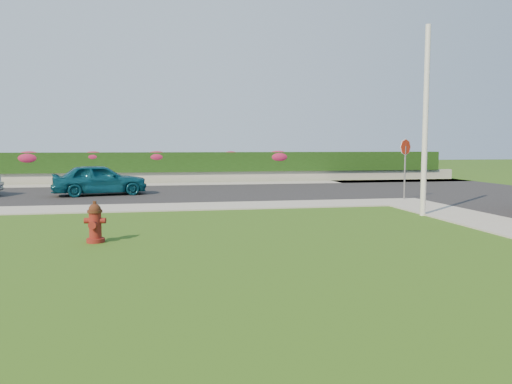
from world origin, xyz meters
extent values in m
plane|color=black|center=(0.00, 0.00, 0.00)|extent=(120.00, 120.00, 0.00)
cube|color=black|center=(-5.00, 14.00, 0.02)|extent=(26.00, 8.00, 0.04)
cube|color=gray|center=(-6.00, 9.00, 0.02)|extent=(24.00, 2.00, 0.04)
cube|color=gray|center=(7.00, 9.00, 0.02)|extent=(2.00, 2.00, 0.04)
cube|color=gray|center=(-1.00, 19.00, 0.02)|extent=(34.00, 2.00, 0.04)
cube|color=gray|center=(-1.00, 20.50, 0.30)|extent=(34.00, 0.40, 0.60)
cube|color=black|center=(-1.00, 20.60, 1.15)|extent=(32.00, 0.90, 1.10)
cylinder|color=#4C110B|center=(-3.04, 3.17, 0.04)|extent=(0.38, 0.38, 0.09)
cylinder|color=#4C110B|center=(-3.04, 3.17, 0.38)|extent=(0.26, 0.26, 0.58)
cylinder|color=#321A0E|center=(-3.04, 3.17, 0.67)|extent=(0.31, 0.31, 0.06)
sphere|color=#321A0E|center=(-3.04, 3.17, 0.71)|extent=(0.26, 0.26, 0.26)
cylinder|color=#321A0E|center=(-3.04, 3.17, 0.85)|extent=(0.08, 0.08, 0.08)
cylinder|color=#4C110B|center=(-3.21, 3.19, 0.47)|extent=(0.13, 0.14, 0.12)
cylinder|color=#4C110B|center=(-2.88, 3.14, 0.47)|extent=(0.13, 0.14, 0.12)
cylinder|color=#4C110B|center=(-3.07, 3.00, 0.40)|extent=(0.19, 0.16, 0.17)
imported|color=#0B4356|center=(-4.17, 13.48, 0.68)|extent=(4.00, 2.27, 1.28)
cylinder|color=silver|center=(5.97, 5.69, 2.77)|extent=(0.16, 0.16, 5.54)
cylinder|color=slate|center=(7.42, 9.70, 1.03)|extent=(0.06, 0.06, 2.06)
cylinder|color=#A9230B|center=(7.42, 9.70, 2.01)|extent=(0.55, 0.30, 0.60)
cylinder|color=white|center=(7.42, 9.70, 2.01)|extent=(0.57, 0.31, 0.64)
ellipsoid|color=#A51C53|center=(-8.62, 20.50, 1.41)|extent=(1.45, 0.93, 0.72)
ellipsoid|color=#A51C53|center=(-5.32, 20.50, 1.46)|extent=(1.19, 0.77, 0.60)
ellipsoid|color=#A51C53|center=(-1.94, 20.50, 1.45)|extent=(1.28, 0.82, 0.64)
ellipsoid|color=#A51C53|center=(2.21, 20.50, 1.49)|extent=(1.04, 0.67, 0.52)
ellipsoid|color=#A51C53|center=(5.00, 20.50, 1.42)|extent=(1.44, 0.92, 0.72)
camera|label=1|loc=(-1.58, -7.83, 2.07)|focal=35.00mm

